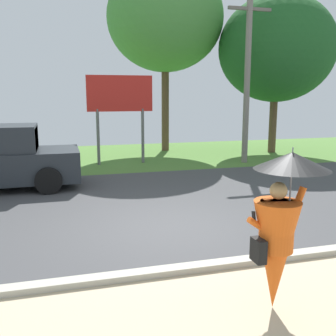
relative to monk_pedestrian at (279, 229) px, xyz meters
name	(u,v)px	position (x,y,z in m)	size (l,w,h in m)	color
ground_plane	(142,196)	(-0.50, 6.26, -1.13)	(40.00, 22.00, 0.20)	#424244
monk_pedestrian	(279,229)	(0.00, 0.00, 0.00)	(1.05, 0.95, 2.13)	#E55B19
utility_pole	(247,76)	(4.67, 10.28, 2.40)	(1.80, 0.24, 6.61)	gray
roadside_billboard	(120,100)	(-0.27, 11.35, 1.47)	(2.60, 0.12, 3.50)	slate
tree_center_back	(277,49)	(7.26, 12.55, 3.75)	(5.37, 5.37, 7.28)	brown
tree_right_far	(165,18)	(2.44, 14.51, 5.21)	(5.50, 5.50, 8.81)	brown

